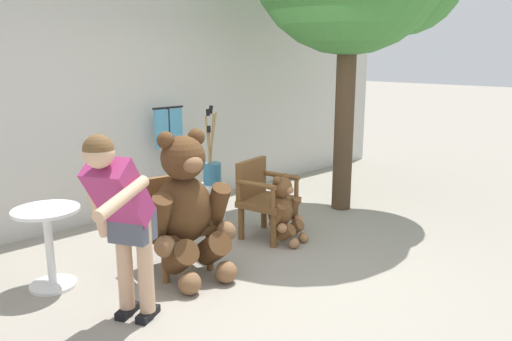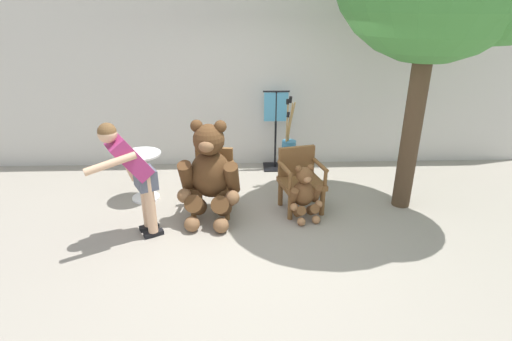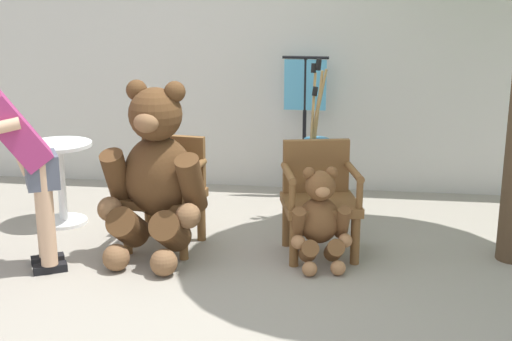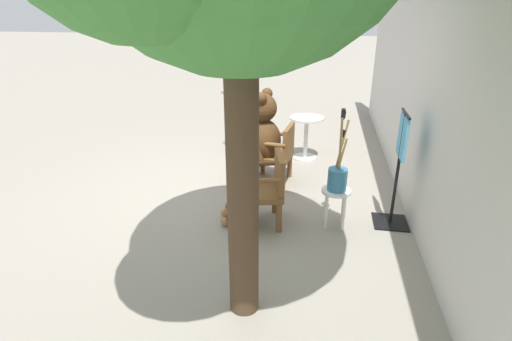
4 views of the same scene
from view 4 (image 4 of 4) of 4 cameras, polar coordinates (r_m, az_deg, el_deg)
The scene contains 11 objects.
ground_plane at distance 5.50m, azimuth -4.00°, elevation -3.69°, with size 60.00×60.00×0.00m, color gray.
back_wall at distance 5.04m, azimuth 23.50°, elevation 8.94°, with size 10.00×0.16×2.80m, color beige.
wooden_chair_left at distance 5.77m, azimuth 3.00°, elevation 2.63°, with size 0.62×0.58×0.86m.
wooden_chair_right at distance 4.66m, azimuth 1.25°, elevation -2.39°, with size 0.66×0.63×0.86m.
teddy_bear_large at distance 5.75m, azimuth 0.54°, elevation 4.71°, with size 0.82×0.81×1.35m.
teddy_bear_small at distance 4.73m, azimuth -2.17°, elevation -3.30°, with size 0.47×0.47×0.75m.
person_visitor at distance 6.57m, azimuth -1.84°, elevation 9.13°, with size 0.70×0.72×1.49m.
white_stool at distance 4.74m, azimuth 11.31°, elevation -3.87°, with size 0.34×0.34×0.46m.
brush_bucket at distance 4.62m, azimuth 11.61°, elevation -0.53°, with size 0.22×0.22×0.96m.
round_side_table at distance 6.72m, azimuth 7.17°, elevation 5.32°, with size 0.56×0.56×0.72m.
clothing_display_stand at distance 4.81m, azimuth 19.64°, elevation 0.38°, with size 0.44×0.40×1.36m.
Camera 4 is at (4.78, 1.19, 2.45)m, focal length 28.00 mm.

